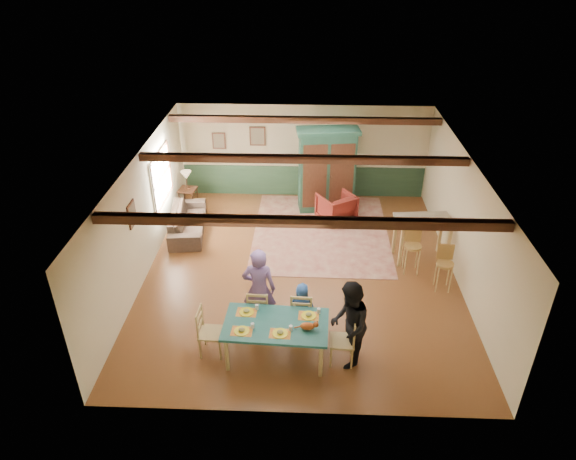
{
  "coord_description": "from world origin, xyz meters",
  "views": [
    {
      "loc": [
        0.09,
        -9.7,
        6.77
      ],
      "look_at": [
        -0.29,
        -0.09,
        1.15
      ],
      "focal_mm": 32.0,
      "sensor_mm": 36.0,
      "label": 1
    }
  ],
  "objects_px": {
    "armchair": "(336,208)",
    "bar_stool_right": "(444,269)",
    "cat": "(308,325)",
    "counter_table": "(421,239)",
    "end_table": "(189,198)",
    "sofa": "(188,221)",
    "armoire": "(327,170)",
    "dining_chair_far_left": "(259,308)",
    "dining_chair_end_left": "(211,332)",
    "person_child": "(302,307)",
    "person_woman": "(349,325)",
    "bar_stool_left": "(412,251)",
    "table_lamp": "(187,180)",
    "dining_table": "(276,340)",
    "dining_chair_end_right": "(342,340)",
    "dining_chair_far_right": "(302,311)",
    "person_man": "(259,289)"
  },
  "relations": [
    {
      "from": "end_table",
      "to": "sofa",
      "type": "bearing_deg",
      "value": -79.02
    },
    {
      "from": "cat",
      "to": "counter_table",
      "type": "relative_size",
      "value": 0.29
    },
    {
      "from": "person_child",
      "to": "end_table",
      "type": "distance_m",
      "value": 5.96
    },
    {
      "from": "person_child",
      "to": "counter_table",
      "type": "bearing_deg",
      "value": -133.68
    },
    {
      "from": "dining_chair_far_right",
      "to": "person_woman",
      "type": "relative_size",
      "value": 0.58
    },
    {
      "from": "counter_table",
      "to": "dining_chair_end_right",
      "type": "bearing_deg",
      "value": -120.37
    },
    {
      "from": "dining_chair_end_right",
      "to": "table_lamp",
      "type": "relative_size",
      "value": 1.86
    },
    {
      "from": "counter_table",
      "to": "bar_stool_right",
      "type": "bearing_deg",
      "value": -77.17
    },
    {
      "from": "person_woman",
      "to": "armchair",
      "type": "height_order",
      "value": "person_woman"
    },
    {
      "from": "armchair",
      "to": "bar_stool_right",
      "type": "relative_size",
      "value": 0.84
    },
    {
      "from": "dining_table",
      "to": "sofa",
      "type": "height_order",
      "value": "dining_table"
    },
    {
      "from": "person_man",
      "to": "cat",
      "type": "height_order",
      "value": "person_man"
    },
    {
      "from": "armoire",
      "to": "counter_table",
      "type": "xyz_separation_m",
      "value": [
        2.17,
        -2.48,
        -0.63
      ]
    },
    {
      "from": "dining_chair_far_left",
      "to": "person_child",
      "type": "height_order",
      "value": "person_child"
    },
    {
      "from": "bar_stool_left",
      "to": "dining_chair_end_left",
      "type": "bearing_deg",
      "value": -143.32
    },
    {
      "from": "dining_chair_end_left",
      "to": "bar_stool_left",
      "type": "distance_m",
      "value": 4.94
    },
    {
      "from": "armchair",
      "to": "armoire",
      "type": "bearing_deg",
      "value": -101.2
    },
    {
      "from": "dining_table",
      "to": "person_child",
      "type": "bearing_deg",
      "value": 60.43
    },
    {
      "from": "dining_table",
      "to": "person_man",
      "type": "distance_m",
      "value": 1.05
    },
    {
      "from": "armchair",
      "to": "dining_chair_far_right",
      "type": "bearing_deg",
      "value": 47.25
    },
    {
      "from": "counter_table",
      "to": "dining_chair_end_left",
      "type": "bearing_deg",
      "value": -142.77
    },
    {
      "from": "armchair",
      "to": "counter_table",
      "type": "bearing_deg",
      "value": 105.09
    },
    {
      "from": "dining_table",
      "to": "armchair",
      "type": "bearing_deg",
      "value": 75.87
    },
    {
      "from": "armoire",
      "to": "dining_chair_far_left",
      "type": "bearing_deg",
      "value": -112.3
    },
    {
      "from": "person_woman",
      "to": "bar_stool_left",
      "type": "distance_m",
      "value": 3.34
    },
    {
      "from": "dining_table",
      "to": "bar_stool_right",
      "type": "xyz_separation_m",
      "value": [
        3.48,
        2.2,
        0.13
      ]
    },
    {
      "from": "person_woman",
      "to": "bar_stool_right",
      "type": "xyz_separation_m",
      "value": [
        2.2,
        2.27,
        -0.33
      ]
    },
    {
      "from": "end_table",
      "to": "armoire",
      "type": "bearing_deg",
      "value": 1.47
    },
    {
      "from": "armoire",
      "to": "armchair",
      "type": "height_order",
      "value": "armoire"
    },
    {
      "from": "person_child",
      "to": "armoire",
      "type": "relative_size",
      "value": 0.44
    },
    {
      "from": "dining_chair_end_left",
      "to": "end_table",
      "type": "xyz_separation_m",
      "value": [
        -1.63,
        5.72,
        -0.2
      ]
    },
    {
      "from": "armchair",
      "to": "sofa",
      "type": "height_order",
      "value": "armchair"
    },
    {
      "from": "dining_chair_end_left",
      "to": "person_child",
      "type": "distance_m",
      "value": 1.79
    },
    {
      "from": "dining_chair_far_left",
      "to": "person_man",
      "type": "bearing_deg",
      "value": -90.0
    },
    {
      "from": "dining_chair_end_right",
      "to": "sofa",
      "type": "distance_m",
      "value": 5.85
    },
    {
      "from": "person_man",
      "to": "person_woman",
      "type": "relative_size",
      "value": 1.05
    },
    {
      "from": "dining_chair_end_left",
      "to": "dining_chair_far_left",
      "type": "bearing_deg",
      "value": -46.17
    },
    {
      "from": "sofa",
      "to": "bar_stool_right",
      "type": "bearing_deg",
      "value": -117.01
    },
    {
      "from": "cat",
      "to": "end_table",
      "type": "height_order",
      "value": "cat"
    },
    {
      "from": "end_table",
      "to": "counter_table",
      "type": "bearing_deg",
      "value": -21.62
    },
    {
      "from": "armoire",
      "to": "bar_stool_right",
      "type": "xyz_separation_m",
      "value": [
        2.44,
        -3.68,
        -0.64
      ]
    },
    {
      "from": "bar_stool_left",
      "to": "bar_stool_right",
      "type": "xyz_separation_m",
      "value": [
        0.58,
        -0.63,
        -0.03
      ]
    },
    {
      "from": "dining_chair_far_right",
      "to": "table_lamp",
      "type": "bearing_deg",
      "value": -54.25
    },
    {
      "from": "dining_chair_far_right",
      "to": "end_table",
      "type": "relative_size",
      "value": 1.7
    },
    {
      "from": "dining_chair_end_right",
      "to": "bar_stool_right",
      "type": "xyz_separation_m",
      "value": [
        2.3,
        2.27,
        0.03
      ]
    },
    {
      "from": "dining_chair_end_left",
      "to": "table_lamp",
      "type": "distance_m",
      "value": 5.96
    },
    {
      "from": "dining_chair_far_left",
      "to": "person_child",
      "type": "bearing_deg",
      "value": -174.29
    },
    {
      "from": "cat",
      "to": "armchair",
      "type": "bearing_deg",
      "value": 85.03
    },
    {
      "from": "sofa",
      "to": "armoire",
      "type": "bearing_deg",
      "value": -74.8
    },
    {
      "from": "armchair",
      "to": "end_table",
      "type": "height_order",
      "value": "armchair"
    }
  ]
}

